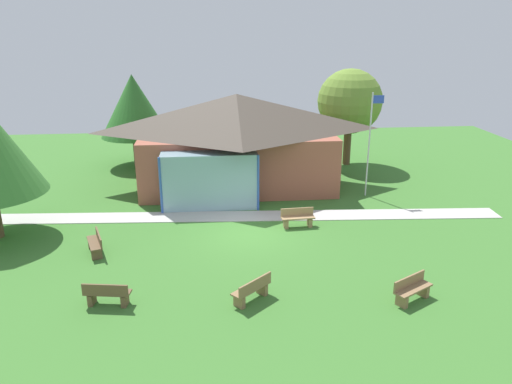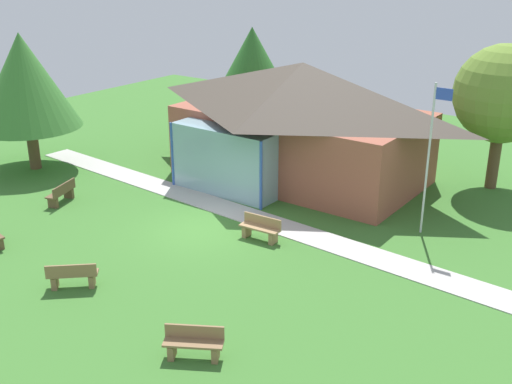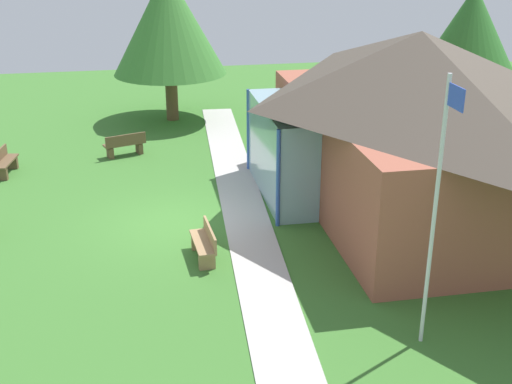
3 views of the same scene
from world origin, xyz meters
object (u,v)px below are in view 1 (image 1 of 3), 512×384
Objects in this scene: bench_front_center at (252,290)px; bench_mid_left at (96,244)px; bench_front_right at (412,290)px; pavilion at (236,140)px; flagpole at (370,140)px; tree_behind_pavilion_left at (134,106)px; bench_front_left at (107,294)px; tree_behind_pavilion_right at (350,102)px; bench_rear_near_path at (298,218)px.

bench_mid_left is at bearing 102.60° from bench_front_center.
bench_front_right and bench_mid_left have the same top height.
bench_front_right is (5.07, -12.76, -2.26)m from pavilion.
tree_behind_pavilion_left reaches higher than flagpole.
tree_behind_pavilion_right is at bearing 61.53° from bench_front_left.
bench_front_center and bench_mid_left have the same top height.
pavilion is 7.93m from tree_behind_pavilion_left.
bench_front_center is (-6.98, -9.98, -2.61)m from flagpole.
bench_front_left is (-4.87, -12.13, -2.26)m from pavilion.
bench_front_left is at bearing -127.49° from tree_behind_pavilion_right.
flagpole is at bearing -29.23° from tree_behind_pavilion_left.
pavilion is at bearing -55.39° from bench_mid_left.
bench_front_left is (-11.67, -9.81, -2.61)m from flagpole.
bench_front_left is 0.25× the size of tree_behind_pavilion_right.
tree_behind_pavilion_left is (-8.53, 11.12, 3.43)m from bench_rear_near_path.
tree_behind_pavilion_right is (13.52, -1.05, 0.22)m from tree_behind_pavilion_left.
bench_front_right is 0.98× the size of bench_front_left.
bench_front_left is at bearing -111.85° from pavilion.
tree_behind_pavilion_left reaches higher than pavilion.
bench_mid_left is 0.26× the size of tree_behind_pavilion_right.
bench_mid_left is 1.01× the size of bench_front_left.
bench_front_left is (1.19, -3.99, 0.00)m from bench_mid_left.
bench_front_left is at bearing -85.81° from tree_behind_pavilion_left.
flagpole is 10.90m from bench_front_right.
pavilion is at bearing -72.45° from bench_rear_near_path.
bench_front_center is at bearing -70.95° from tree_behind_pavilion_left.
bench_front_center is at bearing -90.81° from pavilion.
bench_rear_near_path is at bearing -138.51° from flagpole.
bench_rear_near_path is 11.82m from tree_behind_pavilion_right.
bench_front_left is (-4.69, 0.16, 0.00)m from bench_front_center.
tree_behind_pavilion_left is (-6.11, 4.91, 1.17)m from pavilion.
flagpole is at bearing -84.39° from bench_mid_left.
tree_behind_pavilion_left is (-5.94, 17.21, 3.43)m from bench_front_center.
bench_mid_left is (-6.06, -8.14, -2.26)m from pavilion.
bench_front_right is at bearing 108.35° from bench_rear_near_path.
flagpole reaches higher than bench_front_center.
flagpole is 0.94× the size of tree_behind_pavilion_left.
tree_behind_pavilion_left is (-0.06, 13.05, 3.43)m from bench_mid_left.
bench_front_center is at bearing -143.96° from bench_mid_left.
bench_front_left is 0.27× the size of tree_behind_pavilion_left.
pavilion is 7.33× the size of bench_front_left.
bench_front_center is at bearing -124.98° from flagpole.
bench_front_center is 0.23× the size of tree_behind_pavilion_right.
pavilion is at bearing 77.17° from bench_front_left.
bench_front_center is 0.91× the size of bench_front_left.
bench_rear_near_path is at bearing -116.37° from tree_behind_pavilion_right.
bench_rear_near_path is (-4.39, -3.89, -2.61)m from flagpole.
bench_front_center is 18.53m from tree_behind_pavilion_left.
bench_front_center is 4.70m from bench_front_left.
pavilion is at bearing -98.73° from bench_front_right.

